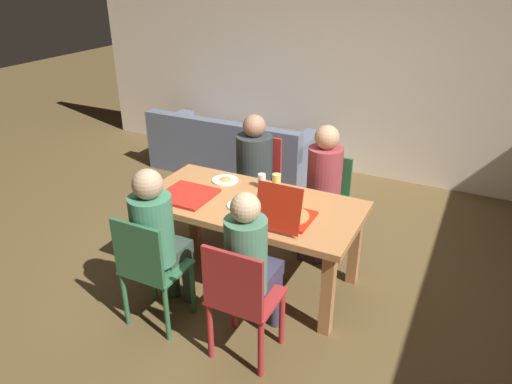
{
  "coord_description": "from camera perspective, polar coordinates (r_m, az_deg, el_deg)",
  "views": [
    {
      "loc": [
        1.59,
        -3.08,
        2.52
      ],
      "look_at": [
        0.0,
        0.1,
        0.8
      ],
      "focal_mm": 33.49,
      "sensor_mm": 36.0,
      "label": 1
    }
  ],
  "objects": [
    {
      "name": "chair_3",
      "position": [
        4.9,
        0.26,
        1.67
      ],
      "size": [
        0.43,
        0.41,
        0.94
      ],
      "color": "red",
      "rests_on": "ground"
    },
    {
      "name": "chair_1",
      "position": [
        3.58,
        -12.7,
        -8.73
      ],
      "size": [
        0.44,
        0.39,
        0.93
      ],
      "color": "#2F663E",
      "rests_on": "ground"
    },
    {
      "name": "person_1",
      "position": [
        3.55,
        -11.67,
        -4.8
      ],
      "size": [
        0.31,
        0.48,
        1.26
      ],
      "color": "#314038",
      "rests_on": "ground"
    },
    {
      "name": "chair_0",
      "position": [
        3.23,
        -1.86,
        -12.6
      ],
      "size": [
        0.45,
        0.4,
        0.93
      ],
      "color": "#A92A2A",
      "rests_on": "ground"
    },
    {
      "name": "drinking_glass_0",
      "position": [
        4.1,
        2.47,
        1.3
      ],
      "size": [
        0.08,
        0.08,
        0.13
      ],
      "primitive_type": "cylinder",
      "color": "#DCC665",
      "rests_on": "dining_table"
    },
    {
      "name": "plate_1",
      "position": [
        4.26,
        -3.71,
        1.46
      ],
      "size": [
        0.24,
        0.24,
        0.03
      ],
      "color": "white",
      "rests_on": "dining_table"
    },
    {
      "name": "dining_table",
      "position": [
        3.93,
        -0.65,
        -2.48
      ],
      "size": [
        1.8,
        0.9,
        0.75
      ],
      "color": "#BC7B46",
      "rests_on": "ground"
    },
    {
      "name": "ground_plane",
      "position": [
        4.28,
        -0.61,
        -10.19
      ],
      "size": [
        20.0,
        20.0,
        0.0
      ],
      "primitive_type": "plane",
      "color": "brown"
    },
    {
      "name": "couch",
      "position": [
        6.26,
        -2.87,
        4.85
      ],
      "size": [
        2.13,
        0.85,
        0.77
      ],
      "color": "slate",
      "rests_on": "ground"
    },
    {
      "name": "pizza_box_0",
      "position": [
        3.58,
        3.74,
        -2.79
      ],
      "size": [
        0.35,
        0.43,
        0.36
      ],
      "color": "red",
      "rests_on": "dining_table"
    },
    {
      "name": "drinking_glass_1",
      "position": [
        4.11,
        0.7,
        1.36
      ],
      "size": [
        0.07,
        0.07,
        0.12
      ],
      "primitive_type": "cylinder",
      "color": "silver",
      "rests_on": "dining_table"
    },
    {
      "name": "person_3",
      "position": [
        4.7,
        -0.48,
        3.36
      ],
      "size": [
        0.36,
        0.54,
        1.21
      ],
      "color": "#3B2E3B",
      "rests_on": "ground"
    },
    {
      "name": "person_2",
      "position": [
        4.37,
        7.95,
        1.46
      ],
      "size": [
        0.32,
        0.48,
        1.23
      ],
      "color": "#3C2C4A",
      "rests_on": "ground"
    },
    {
      "name": "person_0",
      "position": [
        3.22,
        -0.59,
        -8.16
      ],
      "size": [
        0.28,
        0.53,
        1.25
      ],
      "color": "#37344D",
      "rests_on": "ground"
    },
    {
      "name": "back_wall",
      "position": [
        6.14,
        11.48,
        14.77
      ],
      "size": [
        7.5,
        0.12,
        2.78
      ],
      "primitive_type": "cube",
      "color": "#F4E0C8",
      "rests_on": "ground"
    },
    {
      "name": "plate_0",
      "position": [
        3.82,
        -1.83,
        -1.57
      ],
      "size": [
        0.22,
        0.22,
        0.03
      ],
      "color": "white",
      "rests_on": "dining_table"
    },
    {
      "name": "pizza_box_1",
      "position": [
        4.01,
        -8.23,
        -0.36
      ],
      "size": [
        0.42,
        0.42,
        0.02
      ],
      "color": "red",
      "rests_on": "dining_table"
    },
    {
      "name": "chair_2",
      "position": [
        4.59,
        8.32,
        -0.61
      ],
      "size": [
        0.42,
        0.43,
        0.88
      ],
      "color": "#296A3B",
      "rests_on": "ground"
    }
  ]
}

